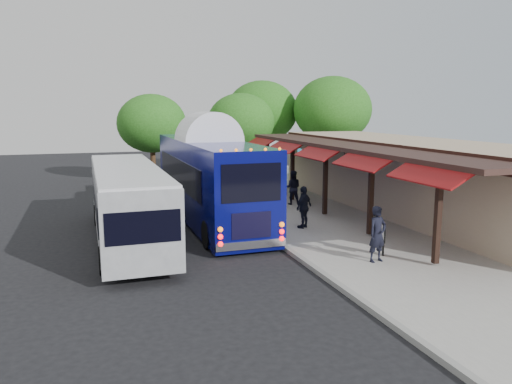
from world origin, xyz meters
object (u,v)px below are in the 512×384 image
object	(u,v)px
ped_b	(293,188)
ped_d	(244,188)
sign_board	(384,235)
ped_a	(377,234)
coach_bus	(209,175)
city_bus	(128,201)
ped_c	(304,207)

from	to	relation	value
ped_b	ped_d	size ratio (longest dim) A/B	0.99
sign_board	ped_b	bearing A→B (deg)	109.14
ped_a	ped_d	xyz separation A→B (m)	(-1.29, 10.75, -0.02)
ped_a	ped_d	world-z (taller)	ped_a
coach_bus	sign_board	distance (m)	9.08
city_bus	sign_board	xyz separation A→B (m)	(8.06, -5.26, -0.74)
coach_bus	ped_a	xyz separation A→B (m)	(3.66, -8.42, -1.06)
ped_a	sign_board	bearing A→B (deg)	28.78
ped_d	city_bus	bearing A→B (deg)	46.85
coach_bus	ped_a	distance (m)	9.25
city_bus	ped_a	xyz separation A→B (m)	(7.51, -5.74, -0.55)
ped_d	sign_board	bearing A→B (deg)	108.19
ped_b	ped_a	bearing A→B (deg)	107.41
sign_board	ped_d	bearing A→B (deg)	123.11
ped_a	ped_b	size ratio (longest dim) A/B	1.03
coach_bus	sign_board	world-z (taller)	coach_bus
city_bus	sign_board	world-z (taller)	city_bus
ped_a	ped_d	size ratio (longest dim) A/B	1.02
ped_a	ped_d	bearing A→B (deg)	84.46
ped_c	ped_d	bearing A→B (deg)	-115.53
coach_bus	ped_c	bearing A→B (deg)	-45.99
coach_bus	ped_d	bearing A→B (deg)	43.86
coach_bus	city_bus	distance (m)	4.72
ped_d	coach_bus	bearing A→B (deg)	52.45
city_bus	ped_d	world-z (taller)	city_bus
city_bus	ped_c	distance (m)	7.19
ped_a	ped_b	world-z (taller)	ped_a
ped_d	ped_c	bearing A→B (deg)	107.24
ped_d	sign_board	world-z (taller)	ped_d
coach_bus	city_bus	bearing A→B (deg)	-145.69
ped_a	ped_b	bearing A→B (deg)	70.88
ped_b	sign_board	distance (m)	9.61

